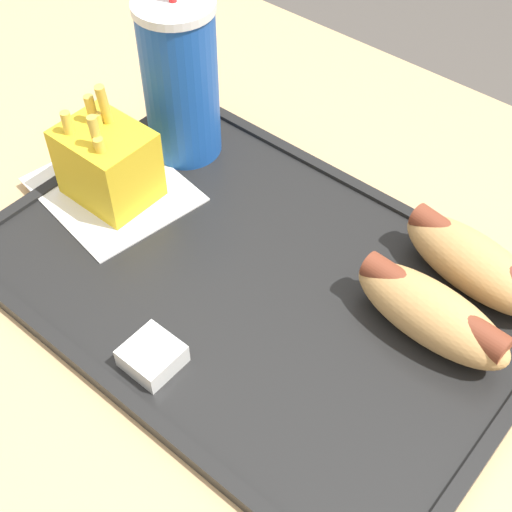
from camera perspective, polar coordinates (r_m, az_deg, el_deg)
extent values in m
cube|color=tan|center=(0.93, -1.27, -16.67)|extent=(1.47, 0.81, 0.72)
cube|color=black|center=(0.63, 0.00, -2.13)|extent=(0.47, 0.32, 0.01)
cube|color=black|center=(0.56, -10.40, -10.97)|extent=(0.47, 0.01, 0.00)
cube|color=black|center=(0.71, 8.10, 5.62)|extent=(0.47, 0.01, 0.00)
cube|color=black|center=(0.75, -13.78, 7.09)|extent=(0.01, 0.32, 0.00)
cube|color=black|center=(0.57, 18.68, -13.23)|extent=(0.01, 0.32, 0.00)
cube|color=white|center=(0.71, -11.37, 5.26)|extent=(0.16, 0.15, 0.00)
cylinder|color=#194CA5|center=(0.71, -6.05, 13.49)|extent=(0.07, 0.07, 0.15)
cylinder|color=silver|center=(0.66, -6.63, 19.27)|extent=(0.08, 0.08, 0.01)
ellipsoid|color=tan|center=(0.63, 17.00, -0.57)|extent=(0.15, 0.07, 0.05)
cylinder|color=brown|center=(0.62, 17.22, 0.09)|extent=(0.13, 0.04, 0.02)
ellipsoid|color=tan|center=(0.58, 13.82, -4.49)|extent=(0.14, 0.06, 0.05)
cylinder|color=brown|center=(0.58, 14.01, -3.83)|extent=(0.13, 0.03, 0.02)
cube|color=gold|center=(0.69, -11.75, 7.17)|extent=(0.08, 0.07, 0.07)
cylinder|color=gold|center=(0.65, -12.04, 7.28)|extent=(0.01, 0.01, 0.06)
cylinder|color=gold|center=(0.68, -12.69, 10.06)|extent=(0.01, 0.01, 0.07)
cylinder|color=gold|center=(0.68, -12.29, 9.17)|extent=(0.01, 0.01, 0.06)
cylinder|color=gold|center=(0.68, -11.65, 10.32)|extent=(0.02, 0.02, 0.09)
cylinder|color=gold|center=(0.68, -14.48, 8.71)|extent=(0.01, 0.01, 0.07)
cylinder|color=gold|center=(0.65, -12.41, 8.25)|extent=(0.01, 0.01, 0.07)
cube|color=silver|center=(0.57, -8.30, -7.93)|extent=(0.04, 0.04, 0.02)
cube|color=white|center=(0.56, -8.40, -7.42)|extent=(0.03, 0.03, 0.00)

